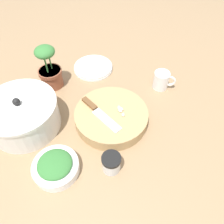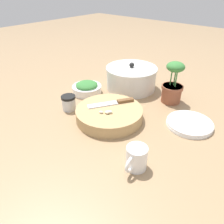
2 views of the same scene
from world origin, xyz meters
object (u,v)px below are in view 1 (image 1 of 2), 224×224
object	(u,v)px
spice_jar	(111,163)
cutting_board	(111,117)
potted_herb	(50,70)
stock_pot	(23,115)
herb_bowl	(56,166)
plate_stack	(93,68)
chef_knife	(98,112)
coffee_mug	(162,80)
garlic_cloves	(121,110)

from	to	relation	value
spice_jar	cutting_board	bearing A→B (deg)	16.89
potted_herb	stock_pot	bearing A→B (deg)	-178.39
herb_bowl	plate_stack	xyz separation A→B (m)	(0.57, 0.07, -0.02)
potted_herb	spice_jar	bearing A→B (deg)	-130.29
plate_stack	spice_jar	bearing A→B (deg)	-153.57
chef_knife	coffee_mug	xyz separation A→B (m)	(0.28, -0.22, -0.02)
cutting_board	spice_jar	world-z (taller)	spice_jar
garlic_cloves	chef_knife	bearing A→B (deg)	113.70
herb_bowl	stock_pot	size ratio (longest dim) A/B	0.57
stock_pot	herb_bowl	bearing A→B (deg)	-125.47
cutting_board	stock_pot	size ratio (longest dim) A/B	1.05
cutting_board	chef_knife	xyz separation A→B (m)	(-0.02, 0.05, 0.03)
stock_pot	plate_stack	bearing A→B (deg)	-18.19
coffee_mug	spice_jar	bearing A→B (deg)	167.59
chef_knife	potted_herb	distance (m)	0.32
garlic_cloves	stock_pot	xyz separation A→B (m)	(-0.14, 0.36, 0.00)
garlic_cloves	spice_jar	world-z (taller)	spice_jar
spice_jar	coffee_mug	world-z (taller)	coffee_mug
cutting_board	coffee_mug	distance (m)	0.31
chef_knife	garlic_cloves	bearing A→B (deg)	144.74
coffee_mug	plate_stack	xyz separation A→B (m)	(0.03, 0.35, -0.03)
coffee_mug	stock_pot	xyz separation A→B (m)	(-0.39, 0.49, 0.02)
garlic_cloves	plate_stack	size ratio (longest dim) A/B	0.26
coffee_mug	plate_stack	bearing A→B (deg)	84.58
chef_knife	garlic_cloves	distance (m)	0.09
spice_jar	coffee_mug	distance (m)	0.48
chef_knife	cutting_board	bearing A→B (deg)	140.53
plate_stack	stock_pot	xyz separation A→B (m)	(-0.42, 0.14, 0.05)
herb_bowl	potted_herb	world-z (taller)	potted_herb
chef_knife	herb_bowl	xyz separation A→B (m)	(-0.25, 0.07, -0.03)
chef_knife	stock_pot	bearing A→B (deg)	-38.36
chef_knife	plate_stack	xyz separation A→B (m)	(0.32, 0.14, -0.05)
spice_jar	stock_pot	size ratio (longest dim) A/B	0.25
cutting_board	spice_jar	bearing A→B (deg)	-163.11
potted_herb	herb_bowl	bearing A→B (deg)	-151.75
chef_knife	spice_jar	distance (m)	0.22
coffee_mug	potted_herb	world-z (taller)	potted_herb
cutting_board	garlic_cloves	bearing A→B (deg)	-60.42
cutting_board	coffee_mug	bearing A→B (deg)	-32.02
herb_bowl	spice_jar	bearing A→B (deg)	-70.38
cutting_board	stock_pot	distance (m)	0.35
herb_bowl	plate_stack	world-z (taller)	herb_bowl
plate_stack	potted_herb	world-z (taller)	potted_herb
garlic_cloves	potted_herb	world-z (taller)	potted_herb
garlic_cloves	stock_pot	world-z (taller)	stock_pot
chef_knife	plate_stack	world-z (taller)	chef_knife
potted_herb	coffee_mug	bearing A→B (deg)	-74.88
herb_bowl	plate_stack	bearing A→B (deg)	6.99
herb_bowl	stock_pot	bearing A→B (deg)	54.53
cutting_board	chef_knife	size ratio (longest dim) A/B	1.49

